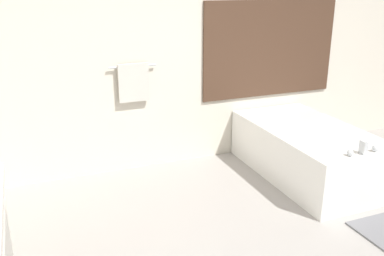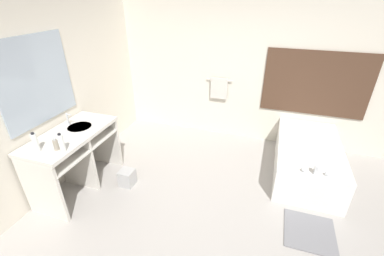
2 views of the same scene
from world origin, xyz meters
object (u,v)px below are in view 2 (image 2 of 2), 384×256
Objects in this scene: waste_bin at (127,178)px; water_bottle_1 at (35,142)px; bathtub at (307,157)px; soap_dispenser at (56,145)px; water_bottle_2 at (62,143)px.

water_bottle_1 is at bearing -134.01° from waste_bin.
bathtub is 3.83m from water_bottle_1.
soap_dispenser is 0.65× the size of waste_bin.
water_bottle_2 reaches higher than soap_dispenser.
water_bottle_1 is 1.34m from waste_bin.
bathtub is at bearing 31.19° from water_bottle_2.
soap_dispenser reaches higher than bathtub.
waste_bin is (0.49, 0.62, -0.86)m from soap_dispenser.
bathtub is at bearing 29.90° from water_bottle_1.
water_bottle_2 is at bearing 15.77° from water_bottle_1.
bathtub is 2.82m from waste_bin.
soap_dispenser is (0.20, 0.10, -0.05)m from water_bottle_1.
waste_bin is (-2.57, -1.16, -0.17)m from bathtub.
waste_bin is at bearing 45.99° from water_bottle_1.
soap_dispenser is at bearing -149.84° from bathtub.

